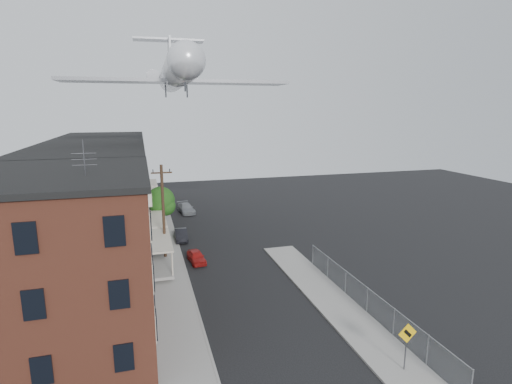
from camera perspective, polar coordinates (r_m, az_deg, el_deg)
ground at (r=22.88m, az=6.11°, el=-24.97°), size 120.00×120.00×0.00m
sidewalk_left at (r=43.14m, az=-13.12°, el=-6.97°), size 3.00×62.00×0.12m
sidewalk_right at (r=29.49m, az=11.87°, el=-15.98°), size 3.00×26.00×0.12m
curb_left at (r=43.22m, az=-11.19°, el=-6.84°), size 0.15×62.00×0.14m
curb_right at (r=28.90m, az=9.22°, el=-16.47°), size 0.15×26.00×0.14m
corner_building at (r=25.82m, az=-26.16°, el=-8.71°), size 10.31×12.30×12.15m
row_house_a at (r=34.81m, az=-23.50°, el=-3.45°), size 11.98×7.00×10.30m
row_house_b at (r=41.58m, az=-22.33°, el=-1.01°), size 11.98×7.00×10.30m
row_house_c at (r=48.41m, az=-21.49°, el=0.75°), size 11.98×7.00×10.30m
row_house_d at (r=55.28m, az=-20.86°, el=2.06°), size 11.98×7.00×10.30m
row_house_e at (r=62.18m, az=-20.37°, el=3.09°), size 11.98×7.00×10.30m
chainlink_fence at (r=29.00m, az=15.61°, el=-14.61°), size 0.06×18.06×1.90m
warning_sign at (r=23.53m, az=20.74°, el=-19.10°), size 1.10×0.11×2.80m
utility_pole at (r=36.08m, az=-13.09°, el=-3.00°), size 1.80×0.26×9.00m
street_tree at (r=46.02m, az=-13.31°, el=-1.42°), size 3.22×3.20×5.20m
car_near at (r=37.07m, az=-8.50°, el=-9.13°), size 1.64×3.29×1.08m
car_mid at (r=43.35m, az=-10.66°, el=-6.04°), size 1.33×3.61×1.18m
car_far at (r=54.50m, az=-9.96°, el=-2.30°), size 2.32×4.52×1.26m
airplane at (r=42.77m, az=-11.36°, el=16.31°), size 21.69×24.76×7.21m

